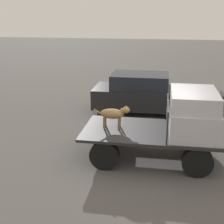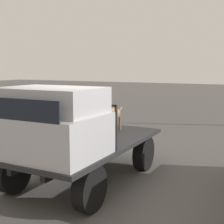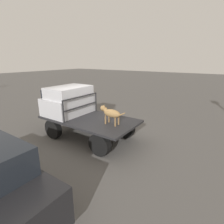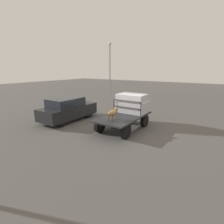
{
  "view_description": "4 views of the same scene",
  "coord_description": "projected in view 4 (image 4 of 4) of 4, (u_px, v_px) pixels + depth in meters",
  "views": [
    {
      "loc": [
        0.23,
        -8.33,
        4.1
      ],
      "look_at": [
        -1.16,
        0.05,
        1.33
      ],
      "focal_mm": 50.0,
      "sensor_mm": 36.0,
      "label": 1
    },
    {
      "loc": [
        5.45,
        3.48,
        2.41
      ],
      "look_at": [
        -1.16,
        0.05,
        1.33
      ],
      "focal_mm": 50.0,
      "sensor_mm": 36.0,
      "label": 2
    },
    {
      "loc": [
        -4.55,
        5.03,
        3.16
      ],
      "look_at": [
        -1.16,
        0.05,
        1.33
      ],
      "focal_mm": 28.0,
      "sensor_mm": 36.0,
      "label": 3
    },
    {
      "loc": [
        -8.84,
        -5.09,
        3.65
      ],
      "look_at": [
        -1.16,
        0.05,
        1.33
      ],
      "focal_mm": 28.0,
      "sensor_mm": 36.0,
      "label": 4
    }
  ],
  "objects": [
    {
      "name": "ground_plane",
      "position": [
        123.0,
        129.0,
        10.76
      ],
      "size": [
        80.0,
        80.0,
        0.0
      ],
      "primitive_type": "plane",
      "color": "#514F4C"
    },
    {
      "name": "parked_sedan",
      "position": [
        68.0,
        109.0,
        12.42
      ],
      "size": [
        4.19,
        1.81,
        1.64
      ],
      "rotation": [
        0.0,
        0.0,
        0.02
      ],
      "color": "black",
      "rests_on": "ground"
    },
    {
      "name": "truck_cab",
      "position": [
        132.0,
        103.0,
        11.35
      ],
      "size": [
        1.44,
        1.93,
        1.19
      ],
      "color": "#B7B7BC",
      "rests_on": "flatbed_truck"
    },
    {
      "name": "flatbed_truck",
      "position": [
        123.0,
        120.0,
        10.61
      ],
      "size": [
        3.92,
        2.05,
        0.86
      ],
      "color": "black",
      "rests_on": "ground"
    },
    {
      "name": "dog",
      "position": [
        113.0,
        113.0,
        9.59
      ],
      "size": [
        1.09,
        0.29,
        0.69
      ],
      "rotation": [
        0.0,
        0.0,
        -0.3
      ],
      "color": "brown",
      "rests_on": "flatbed_truck"
    },
    {
      "name": "light_pole_far",
      "position": [
        110.0,
        59.0,
        25.16
      ],
      "size": [
        0.51,
        0.51,
        7.3
      ],
      "color": "gray",
      "rests_on": "ground"
    },
    {
      "name": "truck_headboard",
      "position": [
        127.0,
        105.0,
        10.74
      ],
      "size": [
        0.04,
        1.93,
        0.86
      ],
      "color": "#232326",
      "rests_on": "flatbed_truck"
    }
  ]
}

